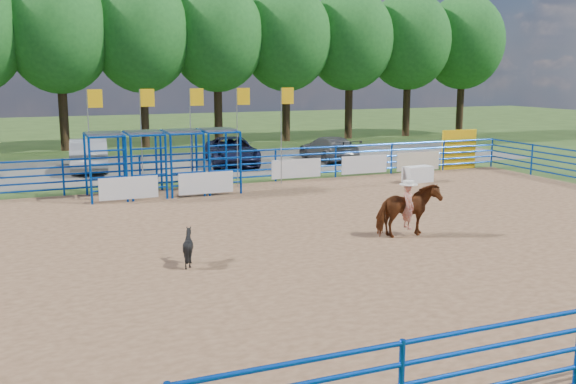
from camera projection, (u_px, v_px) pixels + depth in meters
The scene contains 12 objects.
ground at pixel (303, 242), 18.60m from camera, with size 120.00×120.00×0.00m, color #405C25.
arena_dirt at pixel (303, 241), 18.60m from camera, with size 30.00×20.00×0.02m, color #986F4C.
gravel_strip at pixel (176, 165), 34.07m from camera, with size 40.00×10.00×0.01m, color #66635B.
announcer_table at pixel (418, 174), 28.56m from camera, with size 1.33×0.62×0.71m, color white.
horse_and_rider at pixel (408, 208), 18.94m from camera, with size 1.90×0.90×2.36m.
calf at pixel (188, 247), 16.26m from camera, with size 0.73×0.82×0.90m, color black.
car_b at pixel (89, 154), 31.92m from camera, with size 1.72×4.94×1.63m, color gray.
car_c at pixel (232, 151), 33.90m from camera, with size 2.42×5.26×1.46m, color black.
car_d at pixel (328, 148), 35.62m from camera, with size 1.89×4.65×1.35m, color #505052.
perimeter_fence at pixel (303, 216), 18.46m from camera, with size 30.10×20.10×1.50m.
chute_assembly at pixel (172, 163), 25.70m from camera, with size 19.32×2.41×4.20m.
treeline at pixel (141, 30), 40.88m from camera, with size 56.40×6.40×11.24m.
Camera 1 is at (-7.23, -16.51, 4.83)m, focal length 40.00 mm.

